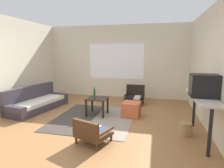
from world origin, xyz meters
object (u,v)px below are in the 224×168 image
Objects in this scene: armchair_striped_foreground at (92,132)px; wicker_basket at (185,129)px; coffee_table at (97,102)px; crt_television at (204,86)px; clay_vase at (199,86)px; console_shelf at (202,102)px; glass_bottle at (94,94)px; armchair_by_window at (135,95)px; ottoman_orange at (131,109)px; couch at (37,102)px.

wicker_basket is at bearing 24.50° from armchair_striped_foreground.
armchair_striped_foreground reaches higher than coffee_table.
armchair_striped_foreground reaches higher than wicker_basket.
crt_television is 0.39m from clay_vase.
coffee_table is at bearing 159.41° from console_shelf.
wicker_basket is at bearing -140.64° from clay_vase.
clay_vase reaches higher than glass_bottle.
clay_vase reaches higher than armchair_by_window.
coffee_table reaches higher than wicker_basket.
clay_vase is at bearing -24.16° from ottoman_orange.
couch is 6.27× the size of glass_bottle.
armchair_striped_foreground is 1.94× the size of clay_vase.
couch is at bearing 177.76° from coffee_table.
clay_vase is at bearing 39.36° from wicker_basket.
ottoman_orange is at bearing 0.21° from couch.
couch is 4.47m from console_shelf.
couch is 3.13× the size of armchair_by_window.
clay_vase is (1.55, -1.99, 0.73)m from armchair_by_window.
glass_bottle is (-2.44, 0.47, -0.39)m from clay_vase.
clay_vase is at bearing 89.53° from crt_television.
armchair_by_window is (2.78, 1.34, 0.07)m from couch.
coffee_table is 0.77× the size of armchair_striped_foreground.
armchair_striped_foreground is at bearing -73.63° from glass_bottle.
console_shelf reaches higher than armchair_by_window.
console_shelf is 5.52× the size of wicker_basket.
couch is 1.38× the size of console_shelf.
wicker_basket is (1.23, -0.87, -0.06)m from ottoman_orange.
clay_vase is (1.48, -0.67, 0.81)m from ottoman_orange.
console_shelf is 0.33m from crt_television.
console_shelf reaches higher than couch.
coffee_table is at bearing 158.11° from crt_television.
ottoman_orange is at bearing 72.59° from armchair_striped_foreground.
console_shelf reaches higher than coffee_table.
glass_bottle is (-0.04, -0.11, 0.24)m from coffee_table.
clay_vase is 2.52m from glass_bottle.
crt_television reaches higher than couch.
armchair_by_window is at bearing 59.49° from glass_bottle.
coffee_table is 1.66m from armchair_by_window.
couch is at bearing -179.79° from ottoman_orange.
glass_bottle reaches higher than couch.
console_shelf reaches higher than armchair_striped_foreground.
glass_bottle is at bearing 169.16° from clay_vase.
ottoman_orange is (0.06, -1.33, -0.08)m from armchair_by_window.
clay_vase is (0.00, 0.32, 0.25)m from console_shelf.
ottoman_orange reaches higher than wicker_basket.
crt_television is 1.31× the size of clay_vase.
glass_bottle is at bearing 160.74° from crt_television.
crt_television is at bearing -35.35° from ottoman_orange.
armchair_by_window is 2.62m from clay_vase.
armchair_striped_foreground is at bearing -155.50° from wicker_basket.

